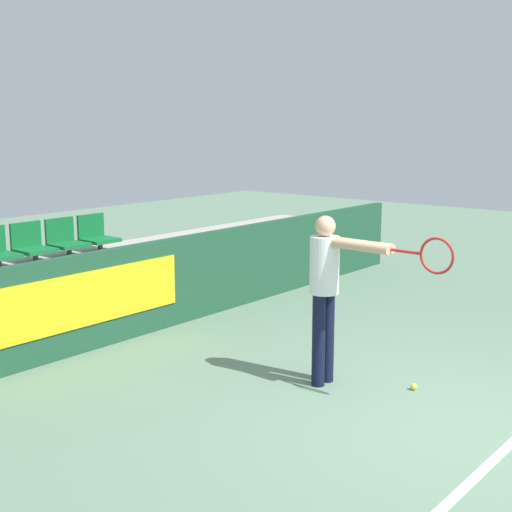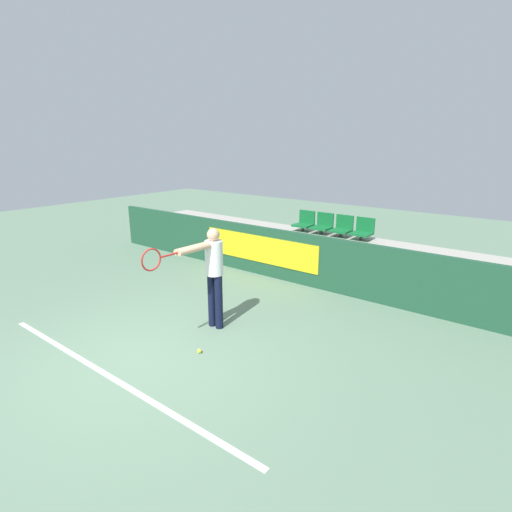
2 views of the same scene
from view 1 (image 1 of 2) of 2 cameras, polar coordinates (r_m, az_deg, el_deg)
The scene contains 13 objects.
ground_plane at distance 6.49m, azimuth 15.66°, elevation -12.97°, with size 30.00×30.00×0.00m, color slate.
barrier_wall at distance 8.68m, azimuth -9.84°, elevation -2.79°, with size 11.65×0.14×1.12m.
bleacher_tier_front at distance 9.22m, azimuth -12.04°, elevation -4.47°, with size 11.25×0.99×0.38m.
bleacher_tier_middle at distance 9.95m, azimuth -15.66°, elevation -2.40°, with size 11.25×0.99×0.75m.
stadium_chair_0 at distance 8.76m, azimuth -16.70°, elevation -2.72°, with size 0.45×0.43×0.51m.
stadium_chair_1 at distance 9.06m, azimuth -13.93°, elevation -2.15°, with size 0.45×0.43×0.51m.
stadium_chair_2 at distance 9.37m, azimuth -11.34°, elevation -1.61°, with size 0.45×0.43×0.51m.
stadium_chair_3 at distance 9.71m, azimuth -8.93°, elevation -1.11°, with size 0.45×0.43×0.51m.
stadium_chair_5 at distance 9.79m, azimuth -17.51°, elevation 0.86°, with size 0.45×0.43×0.51m.
stadium_chair_6 at distance 10.08m, azimuth -15.00°, elevation 1.26°, with size 0.45×0.43×0.51m.
stadium_chair_7 at distance 10.39m, azimuth -12.64°, elevation 1.65°, with size 0.45×0.43×0.51m.
tennis_player at distance 6.90m, azimuth 5.98°, elevation -2.23°, with size 0.29×1.48×1.68m.
tennis_ball at distance 7.19m, azimuth 12.51°, elevation -10.18°, with size 0.07×0.07×0.07m.
Camera 1 is at (-5.50, -2.31, 2.56)m, focal length 50.00 mm.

